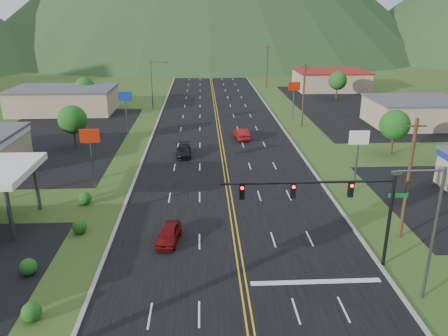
{
  "coord_description": "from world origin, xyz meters",
  "views": [
    {
      "loc": [
        -2.6,
        -13.19,
        17.49
      ],
      "look_at": [
        -0.75,
        23.04,
        4.5
      ],
      "focal_mm": 35.0,
      "sensor_mm": 36.0,
      "label": 1
    }
  ],
  "objects_px": {
    "car_dark_mid": "(184,151)",
    "car_red_far": "(242,134)",
    "streetlight_east": "(430,226)",
    "streetlight_west": "(153,82)",
    "traffic_signal": "(335,199)",
    "car_red_near": "(169,234)"
  },
  "relations": [
    {
      "from": "streetlight_west",
      "to": "car_red_near",
      "type": "distance_m",
      "value": 52.42
    },
    {
      "from": "car_red_near",
      "to": "traffic_signal",
      "type": "bearing_deg",
      "value": -11.44
    },
    {
      "from": "traffic_signal",
      "to": "car_red_near",
      "type": "height_order",
      "value": "traffic_signal"
    },
    {
      "from": "car_red_near",
      "to": "car_dark_mid",
      "type": "distance_m",
      "value": 22.24
    },
    {
      "from": "streetlight_west",
      "to": "car_red_far",
      "type": "xyz_separation_m",
      "value": [
        14.79,
        -21.9,
        -4.42
      ]
    },
    {
      "from": "car_dark_mid",
      "to": "car_red_near",
      "type": "bearing_deg",
      "value": -92.26
    },
    {
      "from": "car_dark_mid",
      "to": "car_red_far",
      "type": "relative_size",
      "value": 0.98
    },
    {
      "from": "traffic_signal",
      "to": "car_red_far",
      "type": "height_order",
      "value": "traffic_signal"
    },
    {
      "from": "traffic_signal",
      "to": "car_dark_mid",
      "type": "xyz_separation_m",
      "value": [
        -11.52,
        26.38,
        -4.67
      ]
    },
    {
      "from": "streetlight_west",
      "to": "streetlight_east",
      "type": "bearing_deg",
      "value": -69.14
    },
    {
      "from": "streetlight_east",
      "to": "streetlight_west",
      "type": "height_order",
      "value": "same"
    },
    {
      "from": "streetlight_east",
      "to": "streetlight_west",
      "type": "distance_m",
      "value": 64.21
    },
    {
      "from": "car_red_near",
      "to": "car_red_far",
      "type": "relative_size",
      "value": 0.87
    },
    {
      "from": "streetlight_west",
      "to": "car_red_far",
      "type": "relative_size",
      "value": 1.95
    },
    {
      "from": "streetlight_east",
      "to": "car_red_near",
      "type": "bearing_deg",
      "value": 153.92
    },
    {
      "from": "streetlight_east",
      "to": "car_dark_mid",
      "type": "relative_size",
      "value": 1.99
    },
    {
      "from": "streetlight_west",
      "to": "car_dark_mid",
      "type": "distance_m",
      "value": 30.7
    },
    {
      "from": "traffic_signal",
      "to": "car_red_near",
      "type": "relative_size",
      "value": 3.26
    },
    {
      "from": "traffic_signal",
      "to": "streetlight_west",
      "type": "relative_size",
      "value": 1.46
    },
    {
      "from": "traffic_signal",
      "to": "car_red_near",
      "type": "xyz_separation_m",
      "value": [
        -11.94,
        4.15,
        -4.64
      ]
    },
    {
      "from": "streetlight_east",
      "to": "car_dark_mid",
      "type": "height_order",
      "value": "streetlight_east"
    },
    {
      "from": "car_dark_mid",
      "to": "car_red_far",
      "type": "height_order",
      "value": "car_red_far"
    }
  ]
}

